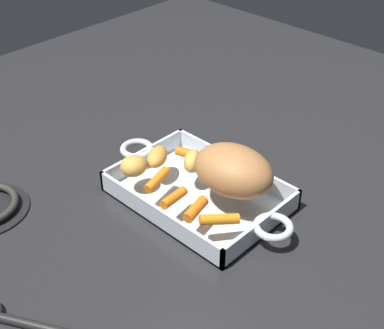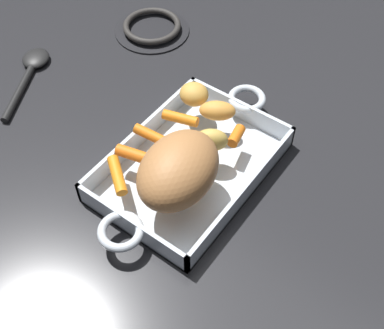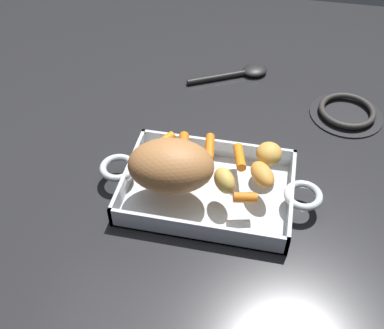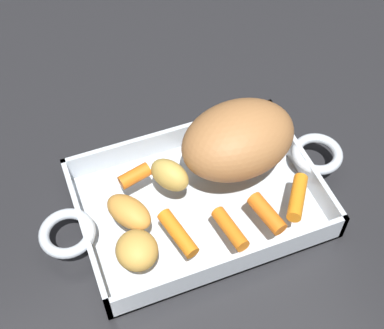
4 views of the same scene
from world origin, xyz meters
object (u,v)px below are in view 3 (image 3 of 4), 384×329
Objects in this scene: baby_carrot_northeast at (160,144)px; potato_near_roast at (269,154)px; potato_corner at (224,181)px; serving_spoon at (242,73)px; baby_carrot_southwest at (184,144)px; potato_halved at (262,175)px; pork_roast at (171,166)px; baby_carrot_center_left at (245,198)px; baby_carrot_center_right at (210,147)px; baby_carrot_southeast at (240,157)px; roasting_dish at (208,189)px; stove_burner_rear at (347,112)px.

baby_carrot_northeast is 0.21m from potato_near_roast.
serving_spoon is at bearing -87.47° from potato_corner.
baby_carrot_southwest is 0.87× the size of potato_halved.
pork_roast is 3.73× the size of baby_carrot_center_left.
baby_carrot_northeast is at bearing -30.26° from baby_carrot_center_left.
baby_carrot_center_right is (-0.05, -0.10, -0.03)m from pork_roast.
potato_corner is at bearing 77.20° from baby_carrot_southeast.
baby_carrot_northeast reaches higher than serving_spoon.
baby_carrot_center_right is at bearing -29.94° from potato_halved.
pork_roast is 0.19m from potato_near_roast.
baby_carrot_center_left is 0.06m from potato_halved.
baby_carrot_center_left is at bearing 66.46° from potato_halved.
serving_spoon is (-0.08, -0.44, -0.08)m from pork_roast.
baby_carrot_southwest is at bearing -49.90° from roasting_dish.
baby_carrot_northeast is 0.34× the size of serving_spoon.
serving_spoon is (-0.07, -0.34, -0.04)m from baby_carrot_southwest.
baby_carrot_southeast is 0.39× the size of stove_burner_rear.
baby_carrot_southeast is 0.36m from serving_spoon.
baby_carrot_northeast is at bearing -63.06° from pork_roast.
baby_carrot_center_left is at bearing 150.27° from roasting_dish.
baby_carrot_southwest and baby_carrot_center_right have the same top height.
potato_near_roast is at bearing -169.40° from baby_carrot_southeast.
potato_corner is at bearing 149.55° from baby_carrot_northeast.
roasting_dish is at bearing 149.39° from baby_carrot_northeast.
serving_spoon is at bearing -82.56° from baby_carrot_center_left.
baby_carrot_center_left and baby_carrot_center_right have the same top height.
baby_carrot_southeast is at bearing 164.66° from baby_carrot_center_right.
potato_near_roast is at bearing -150.97° from pork_roast.
baby_carrot_center_right is at bearing 39.20° from stove_burner_rear.
roasting_dish is at bearing -159.11° from pork_roast.
roasting_dish is 6.54× the size of baby_carrot_southeast.
pork_roast is 0.10m from baby_carrot_northeast.
baby_carrot_southeast is (-0.06, 0.02, 0.00)m from baby_carrot_center_right.
potato_halved is at bearing -113.54° from baby_carrot_center_left.
baby_carrot_center_left is 0.64× the size of baby_carrot_southeast.
serving_spoon is (-0.12, -0.35, -0.04)m from baby_carrot_northeast.
potato_corner is (-0.14, 0.08, 0.01)m from baby_carrot_northeast.
baby_carrot_center_right and baby_carrot_southeast have the same top height.
baby_carrot_southeast is 0.08m from potato_corner.
pork_roast is at bearing 36.11° from baby_carrot_southeast.
roasting_dish is 0.13m from potato_near_roast.
baby_carrot_center_left is 0.39m from stove_burner_rear.
potato_halved reaches higher than serving_spoon.
roasting_dish is 0.10m from baby_carrot_southwest.
pork_roast is at bearing 116.94° from baby_carrot_northeast.
potato_corner reaches higher than baby_carrot_southwest.
baby_carrot_northeast is 0.42× the size of stove_burner_rear.
potato_near_roast is 0.36m from serving_spoon.
pork_roast reaches higher than potato_halved.
pork_roast is 0.10m from baby_carrot_southwest.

